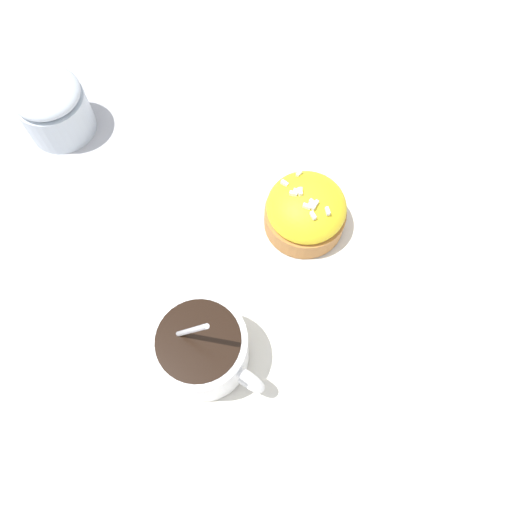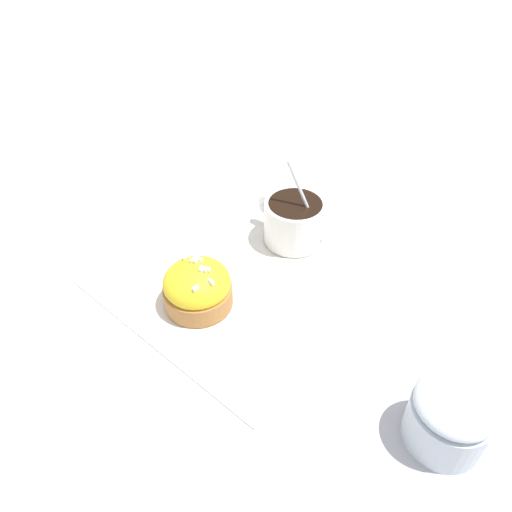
% 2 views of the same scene
% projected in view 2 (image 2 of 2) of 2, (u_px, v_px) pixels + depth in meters
% --- Properties ---
extents(ground_plane, '(3.00, 3.00, 0.00)m').
position_uv_depth(ground_plane, '(251.00, 271.00, 0.62)').
color(ground_plane, '#B2B2B7').
extents(paper_napkin, '(0.34, 0.32, 0.00)m').
position_uv_depth(paper_napkin, '(251.00, 270.00, 0.62)').
color(paper_napkin, white).
rests_on(paper_napkin, ground_plane).
extents(coffee_cup, '(0.08, 0.10, 0.11)m').
position_uv_depth(coffee_cup, '(294.00, 219.00, 0.64)').
color(coffee_cup, white).
rests_on(coffee_cup, paper_napkin).
extents(frosted_pastry, '(0.08, 0.08, 0.06)m').
position_uv_depth(frosted_pastry, '(197.00, 287.00, 0.56)').
color(frosted_pastry, '#B2753D').
rests_on(frosted_pastry, paper_napkin).
extents(sugar_bowl, '(0.07, 0.07, 0.07)m').
position_uv_depth(sugar_bowl, '(450.00, 417.00, 0.43)').
color(sugar_bowl, silver).
rests_on(sugar_bowl, ground_plane).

